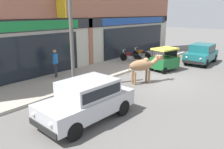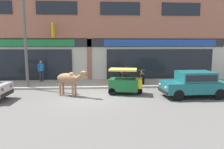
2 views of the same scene
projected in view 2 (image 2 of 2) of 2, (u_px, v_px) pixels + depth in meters
name	position (u px, v px, depth m)	size (l,w,h in m)	color
ground_plane	(87.00, 97.00, 12.41)	(90.00, 90.00, 0.00)	#605E5B
sidewalk	(89.00, 84.00, 16.13)	(19.00, 3.17, 0.13)	#A8A093
shop_building	(89.00, 24.00, 17.31)	(23.00, 1.40, 9.51)	#9E604C
cow	(69.00, 79.00, 12.52)	(1.95, 1.25, 1.61)	#936B47
car_0	(194.00, 83.00, 12.31)	(3.66, 1.73, 1.46)	black
auto_rickshaw	(125.00, 83.00, 13.11)	(2.11, 1.48, 1.52)	black
motorcycle_0	(123.00, 77.00, 16.12)	(0.52, 1.81, 0.88)	black
motorcycle_1	(142.00, 77.00, 16.14)	(0.52, 1.81, 0.88)	black
pedestrian	(41.00, 69.00, 16.48)	(0.40, 0.35, 1.60)	#2D2D33
utility_pole	(26.00, 44.00, 14.17)	(0.18, 0.18, 5.69)	#595651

